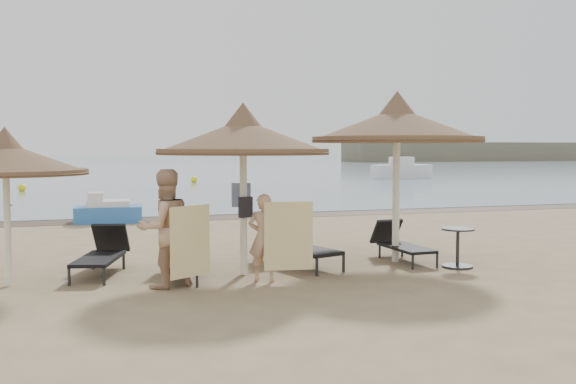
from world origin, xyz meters
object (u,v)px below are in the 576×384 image
lounger_near_right (294,244)px  palapa_left (5,159)px  palapa_center (243,138)px  person_right (264,231)px  side_table (458,249)px  lounger_far_left (102,253)px  lounger_near_left (179,259)px  palapa_right (397,126)px  person_left (165,219)px  pedal_boat (108,211)px  lounger_far_right (400,243)px

lounger_near_right → palapa_left: bearing=166.1°
palapa_center → person_right: 1.68m
side_table → lounger_far_left: bearing=168.1°
lounger_near_left → side_table: size_ratio=2.25×
palapa_right → person_left: (-4.55, -1.03, -1.54)m
lounger_far_left → pedal_boat: pedal_boat is taller
person_left → person_right: 1.63m
palapa_right → person_right: bearing=-160.2°
palapa_left → lounger_near_right: (4.92, 0.42, -1.62)m
palapa_right → lounger_far_left: 5.94m
lounger_near_right → pedal_boat: size_ratio=1.07×
lounger_near_left → lounger_near_right: size_ratio=0.78×
lounger_far_right → side_table: 1.20m
lounger_far_right → lounger_near_right: bearing=174.0°
palapa_right → lounger_far_left: size_ratio=1.72×
lounger_far_left → pedal_boat: 8.02m
lounger_near_left → lounger_far_right: bearing=10.4°
palapa_center → pedal_boat: (-2.09, 8.84, -2.05)m
palapa_right → side_table: size_ratio=4.56×
palapa_left → side_table: (7.75, -0.71, -1.69)m
palapa_center → lounger_far_right: palapa_center is taller
lounger_near_right → person_left: 2.90m
person_left → person_right: bearing=160.5°
lounger_far_right → palapa_right: bearing=-151.3°
lounger_near_left → person_right: size_ratio=0.97×
palapa_center → lounger_far_right: (3.27, 0.49, -2.04)m
palapa_right → side_table: (0.81, -0.91, -2.29)m
lounger_far_left → lounger_far_right: size_ratio=1.12×
person_left → palapa_center: bearing=-175.0°
palapa_left → lounger_near_right: 5.20m
person_left → palapa_right: bearing=174.1°
pedal_boat → person_left: bearing=-82.9°
pedal_boat → palapa_center: bearing=-73.6°
palapa_left → lounger_near_left: size_ratio=1.56×
lounger_near_left → lounger_near_right: (2.22, 0.54, 0.08)m
lounger_near_left → lounger_far_right: (4.37, 0.41, 0.02)m
palapa_left → person_right: bearing=-12.0°
palapa_right → person_right: (-2.93, -1.05, -1.78)m
person_left → lounger_far_right: bearing=174.7°
palapa_left → lounger_near_left: palapa_left is taller
lounger_far_right → person_left: 4.88m
lounger_far_left → lounger_near_left: 1.45m
palapa_right → person_left: size_ratio=1.53×
palapa_left → side_table: size_ratio=3.52×
person_right → pedal_boat: (-2.28, 9.49, -0.52)m
lounger_near_right → pedal_boat: 8.82m
lounger_near_left → pedal_boat: (-0.98, 8.75, 0.01)m
side_table → lounger_near_left: bearing=173.3°
palapa_center → person_left: palapa_center is taller
side_table → lounger_near_right: bearing=158.2°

